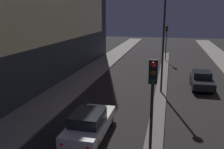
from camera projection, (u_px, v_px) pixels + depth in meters
median_strip at (162, 81)px, 25.22m from camera, size 0.97×36.52×0.14m
traffic_light_near at (152, 95)px, 9.42m from camera, size 0.32×0.42×4.97m
traffic_light_mid at (167, 35)px, 34.73m from camera, size 0.32×0.42×4.97m
street_lamp at (164, 24)px, 20.18m from camera, size 0.56×0.56×8.15m
car_left_lane at (90, 124)px, 13.85m from camera, size 1.86×4.78×1.56m
car_right_lane at (202, 80)px, 22.90m from camera, size 1.84×4.41×1.53m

